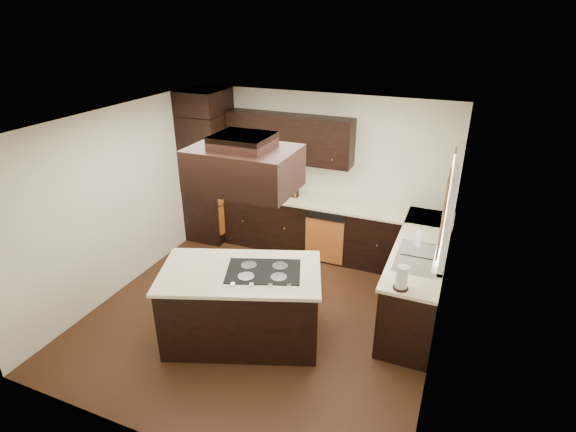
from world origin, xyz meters
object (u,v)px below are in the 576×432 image
at_px(spice_rack, 288,187).
at_px(island, 242,306).
at_px(oven_column, 209,178).
at_px(range_hood, 244,168).

bearing_deg(spice_rack, island, -74.85).
xyz_separation_m(oven_column, spice_rack, (1.39, 0.08, 0.00)).
xyz_separation_m(range_hood, spice_rack, (-0.49, 2.34, -1.10)).
distance_m(oven_column, island, 2.90).
bearing_deg(oven_column, range_hood, -50.26).
bearing_deg(island, spice_rack, 79.04).
relative_size(island, spice_rack, 5.15).
bearing_deg(oven_column, island, -51.76).
distance_m(island, range_hood, 1.72).
xyz_separation_m(island, range_hood, (0.12, -0.03, 1.72)).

